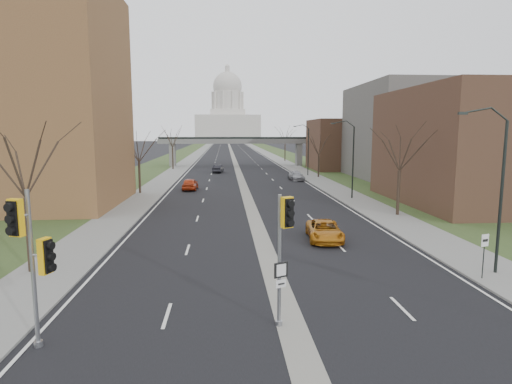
{
  "coord_description": "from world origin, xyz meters",
  "views": [
    {
      "loc": [
        -2.54,
        -14.99,
        7.55
      ],
      "look_at": [
        -0.61,
        11.57,
        3.8
      ],
      "focal_mm": 30.0,
      "sensor_mm": 36.0,
      "label": 1
    }
  ],
  "objects": [
    {
      "name": "tree_right_c",
      "position": [
        13.0,
        95.0,
        7.04
      ],
      "size": [
        7.65,
        7.65,
        9.99
      ],
      "color": "#382B21",
      "rests_on": "sidewalk_right"
    },
    {
      "name": "car_left_near",
      "position": [
        -7.12,
        41.09,
        0.78
      ],
      "size": [
        1.97,
        4.62,
        1.56
      ],
      "primitive_type": "imported",
      "rotation": [
        0.0,
        0.0,
        3.11
      ],
      "color": "#AD3313",
      "rests_on": "ground"
    },
    {
      "name": "car_right_mid",
      "position": [
        8.61,
        51.06,
        0.69
      ],
      "size": [
        2.28,
        4.87,
        1.38
      ],
      "primitive_type": "imported",
      "rotation": [
        0.0,
        0.0,
        0.08
      ],
      "color": "gray",
      "rests_on": "ground"
    },
    {
      "name": "grass_verge_right",
      "position": [
        18.0,
        150.0,
        0.05
      ],
      "size": [
        8.0,
        600.0,
        0.1
      ],
      "primitive_type": "cube",
      "color": "#2B3D1C",
      "rests_on": "ground"
    },
    {
      "name": "tree_left_b",
      "position": [
        -13.0,
        38.0,
        6.23
      ],
      "size": [
        6.75,
        6.75,
        8.81
      ],
      "color": "#382B21",
      "rests_on": "sidewalk_left"
    },
    {
      "name": "tree_left_c",
      "position": [
        -13.0,
        72.0,
        7.04
      ],
      "size": [
        7.65,
        7.65,
        9.99
      ],
      "color": "#382B21",
      "rests_on": "sidewalk_left"
    },
    {
      "name": "tree_right_a",
      "position": [
        13.0,
        22.0,
        6.64
      ],
      "size": [
        7.2,
        7.2,
        9.4
      ],
      "color": "#382B21",
      "rests_on": "sidewalk_right"
    },
    {
      "name": "grass_verge_left",
      "position": [
        -18.0,
        150.0,
        0.05
      ],
      "size": [
        8.0,
        600.0,
        0.1
      ],
      "primitive_type": "cube",
      "color": "#2B3D1C",
      "rests_on": "ground"
    },
    {
      "name": "sidewalk_left",
      "position": [
        -12.0,
        150.0,
        0.06
      ],
      "size": [
        4.0,
        600.0,
        0.12
      ],
      "primitive_type": "cube",
      "color": "gray",
      "rests_on": "ground"
    },
    {
      "name": "road_surface",
      "position": [
        0.0,
        150.0,
        0.01
      ],
      "size": [
        20.0,
        600.0,
        0.01
      ],
      "primitive_type": "cube",
      "color": "black",
      "rests_on": "ground"
    },
    {
      "name": "commercial_block_mid",
      "position": [
        28.0,
        52.0,
        7.5
      ],
      "size": [
        18.0,
        22.0,
        15.0
      ],
      "primitive_type": "cube",
      "color": "#5E5C56",
      "rests_on": "ground"
    },
    {
      "name": "signal_pole_median",
      "position": [
        -0.37,
        0.53,
        3.63
      ],
      "size": [
        0.77,
        0.87,
        5.22
      ],
      "rotation": [
        0.0,
        0.0,
        0.44
      ],
      "color": "gray",
      "rests_on": "ground"
    },
    {
      "name": "pedestrian_bridge",
      "position": [
        0.0,
        80.0,
        4.84
      ],
      "size": [
        34.0,
        3.0,
        6.45
      ],
      "color": "slate",
      "rests_on": "ground"
    },
    {
      "name": "sidewalk_right",
      "position": [
        12.0,
        150.0,
        0.06
      ],
      "size": [
        4.0,
        600.0,
        0.12
      ],
      "primitive_type": "cube",
      "color": "gray",
      "rests_on": "ground"
    },
    {
      "name": "capitol",
      "position": [
        0.0,
        320.0,
        18.6
      ],
      "size": [
        48.0,
        42.0,
        55.75
      ],
      "color": "beige",
      "rests_on": "ground"
    },
    {
      "name": "ground",
      "position": [
        0.0,
        0.0,
        0.0
      ],
      "size": [
        700.0,
        700.0,
        0.0
      ],
      "primitive_type": "plane",
      "color": "black",
      "rests_on": "ground"
    },
    {
      "name": "car_left_far",
      "position": [
        -3.81,
        64.97,
        0.73
      ],
      "size": [
        2.14,
        4.61,
        1.46
      ],
      "primitive_type": "imported",
      "rotation": [
        0.0,
        0.0,
        3.0
      ],
      "color": "black",
      "rests_on": "ground"
    },
    {
      "name": "streetlight_far",
      "position": [
        10.99,
        58.0,
        6.95
      ],
      "size": [
        2.61,
        0.2,
        8.7
      ],
      "color": "black",
      "rests_on": "sidewalk_right"
    },
    {
      "name": "tree_left_a",
      "position": [
        -13.0,
        8.0,
        6.64
      ],
      "size": [
        7.2,
        7.2,
        9.4
      ],
      "color": "#382B21",
      "rests_on": "sidewalk_left"
    },
    {
      "name": "streetlight_mid",
      "position": [
        10.99,
        32.0,
        6.95
      ],
      "size": [
        2.61,
        0.2,
        8.7
      ],
      "color": "black",
      "rests_on": "sidewalk_right"
    },
    {
      "name": "commercial_block_near",
      "position": [
        24.0,
        28.0,
        6.0
      ],
      "size": [
        16.0,
        20.0,
        12.0
      ],
      "primitive_type": "cube",
      "color": "#4F3025",
      "rests_on": "ground"
    },
    {
      "name": "streetlight_near",
      "position": [
        10.99,
        6.0,
        6.95
      ],
      "size": [
        2.61,
        0.2,
        8.7
      ],
      "color": "black",
      "rests_on": "sidewalk_right"
    },
    {
      "name": "median_strip",
      "position": [
        0.0,
        150.0,
        0.0
      ],
      "size": [
        1.2,
        600.0,
        0.02
      ],
      "primitive_type": "cube",
      "color": "gray",
      "rests_on": "ground"
    },
    {
      "name": "car_right_near",
      "position": [
        4.38,
        13.89,
        0.69
      ],
      "size": [
        2.74,
        5.13,
        1.37
      ],
      "primitive_type": "imported",
      "rotation": [
        0.0,
        0.0,
        -0.1
      ],
      "color": "#B46A13",
      "rests_on": "ground"
    },
    {
      "name": "commercial_block_far",
      "position": [
        22.0,
        70.0,
        5.0
      ],
      "size": [
        14.0,
        14.0,
        10.0
      ],
      "primitive_type": "cube",
      "color": "#4F3025",
      "rests_on": "ground"
    },
    {
      "name": "signal_pole_left",
      "position": [
        -9.07,
        -0.51,
        3.69
      ],
      "size": [
        1.25,
        0.94,
        5.64
      ],
      "rotation": [
        0.0,
        0.0,
        -0.33
      ],
      "color": "gray",
      "rests_on": "ground"
    },
    {
      "name": "tree_right_b",
      "position": [
        13.0,
        55.0,
        5.82
      ],
      "size": [
        6.3,
        6.3,
        8.22
      ],
      "color": "#382B21",
      "rests_on": "sidewalk_right"
    },
    {
      "name": "speed_limit_sign",
      "position": [
        10.54,
        5.16,
        1.71
      ],
      "size": [
        0.48,
        0.19,
        2.31
      ],
      "rotation": [
        0.0,
        0.0,
        0.34
      ],
      "color": "black",
      "rests_on": "sidewalk_right"
    }
  ]
}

